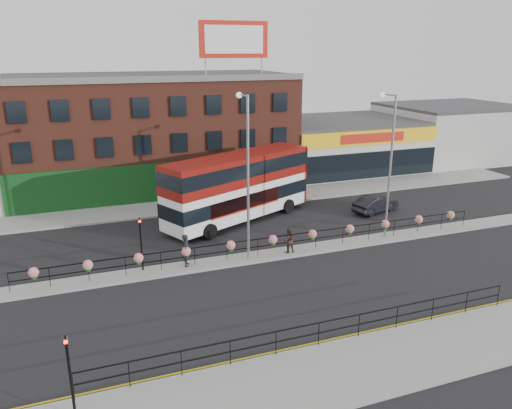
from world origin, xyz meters
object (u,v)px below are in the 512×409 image
object	(u,v)px
car	(376,204)
lamp_column_west	(247,164)
double_decker_bus	(239,181)
pedestrian_b	(288,240)
lamp_column_east	(389,154)
pedestrian_a	(186,250)

from	to	relation	value
car	lamp_column_west	size ratio (longest dim) A/B	0.44
double_decker_bus	car	bearing A→B (deg)	-9.55
lamp_column_west	pedestrian_b	bearing A→B (deg)	-4.08
pedestrian_b	lamp_column_east	bearing A→B (deg)	-176.28
car	pedestrian_a	bearing A→B (deg)	90.47
car	pedestrian_a	distance (m)	17.28
pedestrian_b	lamp_column_east	distance (m)	8.84
double_decker_bus	car	world-z (taller)	double_decker_bus
double_decker_bus	pedestrian_a	world-z (taller)	double_decker_bus
double_decker_bus	pedestrian_a	size ratio (longest dim) A/B	6.41
lamp_column_west	lamp_column_east	world-z (taller)	lamp_column_west
car	lamp_column_west	distance (m)	14.75
double_decker_bus	pedestrian_a	bearing A→B (deg)	-128.73
car	pedestrian_b	bearing A→B (deg)	101.47
double_decker_bus	car	distance (m)	11.25
pedestrian_a	lamp_column_west	bearing A→B (deg)	-70.83
car	pedestrian_a	xyz separation A→B (m)	(-16.47, -5.21, 0.46)
pedestrian_b	lamp_column_west	distance (m)	5.74
lamp_column_west	pedestrian_a	bearing A→B (deg)	179.35
double_decker_bus	car	xyz separation A→B (m)	(10.83, -1.82, -2.43)
double_decker_bus	lamp_column_west	distance (m)	7.88
pedestrian_b	double_decker_bus	bearing A→B (deg)	-83.55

